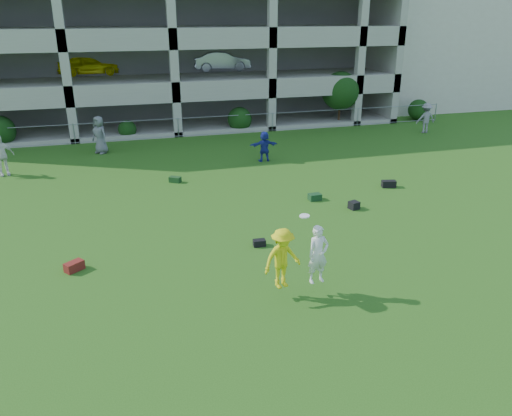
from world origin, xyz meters
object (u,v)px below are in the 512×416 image
object	(u,v)px
crate_d	(354,205)
bystander_c	(100,135)
bystander_b	(1,155)
parking_garage	(158,28)
stucco_building	(430,38)
bystander_d	(264,146)
bystander_f	(426,118)
frisbee_contest	(291,257)

from	to	relation	value
crate_d	bystander_c	bearing A→B (deg)	130.14
bystander_b	bystander_c	bearing A→B (deg)	13.44
parking_garage	bystander_c	bearing A→B (deg)	-112.05
crate_d	stucco_building	bearing A→B (deg)	51.57
bystander_d	bystander_f	bearing A→B (deg)	-162.27
bystander_f	parking_garage	world-z (taller)	parking_garage
crate_d	frisbee_contest	size ratio (longest dim) A/B	0.18
bystander_b	bystander_d	size ratio (longest dim) A/B	1.24
frisbee_contest	parking_garage	xyz separation A→B (m)	(-0.42, 27.82, 4.83)
bystander_d	parking_garage	world-z (taller)	parking_garage
stucco_building	bystander_f	world-z (taller)	stucco_building
bystander_d	parking_garage	bearing A→B (deg)	-75.18
stucco_building	frisbee_contest	world-z (taller)	stucco_building
crate_d	frisbee_contest	world-z (taller)	frisbee_contest
bystander_c	bystander_b	bearing A→B (deg)	-97.38
parking_garage	stucco_building	bearing A→B (deg)	0.75
bystander_d	crate_d	distance (m)	7.51
bystander_b	frisbee_contest	xyz separation A→B (m)	(9.34, -13.79, 0.22)
stucco_building	bystander_c	world-z (taller)	stucco_building
stucco_building	parking_garage	world-z (taller)	parking_garage
stucco_building	bystander_d	size ratio (longest dim) A/B	10.31
bystander_c	bystander_f	distance (m)	19.69
stucco_building	bystander_d	bearing A→B (deg)	-141.68
bystander_f	crate_d	world-z (taller)	bystander_f
stucco_building	parking_garage	distance (m)	23.03
bystander_b	bystander_f	world-z (taller)	bystander_b
crate_d	frisbee_contest	bearing A→B (deg)	-130.18
stucco_building	crate_d	xyz separation A→B (m)	(-18.04, -22.73, -4.85)
stucco_building	bystander_c	bearing A→B (deg)	-157.38
frisbee_contest	bystander_f	bearing A→B (deg)	47.50
crate_d	parking_garage	bearing A→B (deg)	102.48
frisbee_contest	parking_garage	world-z (taller)	parking_garage
bystander_b	crate_d	bearing A→B (deg)	-50.77
bystander_f	parking_garage	size ratio (longest dim) A/B	0.06
bystander_d	crate_d	xyz separation A→B (m)	(1.43, -7.35, -0.63)
bystander_d	frisbee_contest	world-z (taller)	frisbee_contest
bystander_f	frisbee_contest	bearing A→B (deg)	52.92
bystander_c	bystander_d	world-z (taller)	bystander_c
crate_d	parking_garage	xyz separation A→B (m)	(-4.97, 22.43, 5.86)
bystander_b	frisbee_contest	distance (m)	16.66
stucco_building	parking_garage	xyz separation A→B (m)	(-23.00, -0.30, 1.01)
bystander_f	crate_d	xyz separation A→B (m)	(-10.19, -10.70, -0.78)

